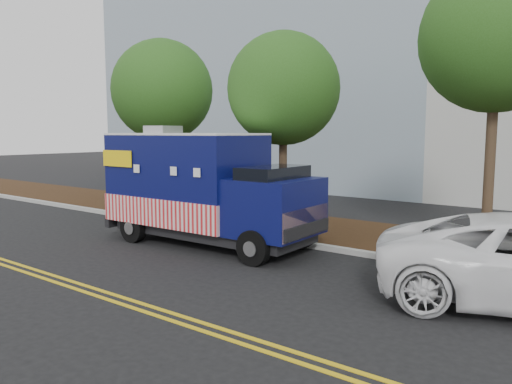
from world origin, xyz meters
The scene contains 10 objects.
ground centered at (0.00, 0.00, 0.00)m, with size 120.00×120.00×0.00m, color black.
curb centered at (0.00, 1.40, 0.07)m, with size 120.00×0.18×0.15m, color #9E9E99.
mulch_strip centered at (0.00, 3.50, 0.07)m, with size 120.00×4.00×0.15m, color black.
centerline_near centered at (0.00, -4.45, 0.01)m, with size 120.00×0.10×0.01m, color gold.
centerline_far centered at (0.00, -4.70, 0.01)m, with size 120.00×0.10×0.01m, color gold.
tree_a centered at (-5.89, 3.66, 4.87)m, with size 4.08×4.08×6.92m.
tree_b centered at (0.62, 2.82, 4.54)m, with size 3.54×3.54×6.32m.
tree_c centered at (6.61, 3.37, 5.54)m, with size 3.76×3.76×7.44m.
sign_post centered at (-3.94, 1.70, 1.20)m, with size 0.06×0.06×2.40m, color #473828.
food_truck centered at (-0.28, -0.02, 1.54)m, with size 6.50×2.59×3.39m.
Camera 1 is at (9.58, -10.33, 3.21)m, focal length 35.00 mm.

